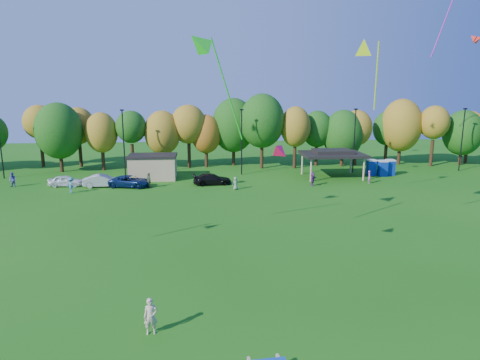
{
  "coord_description": "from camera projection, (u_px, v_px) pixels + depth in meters",
  "views": [
    {
      "loc": [
        -3.26,
        -18.61,
        11.63
      ],
      "look_at": [
        -1.15,
        6.0,
        6.41
      ],
      "focal_mm": 32.0,
      "sensor_mm": 36.0,
      "label": 1
    }
  ],
  "objects": [
    {
      "name": "ground",
      "position": [
        274.0,
        333.0,
        20.82
      ],
      "size": [
        160.0,
        160.0,
        0.0
      ],
      "primitive_type": "plane",
      "color": "#19600F",
      "rests_on": "ground"
    },
    {
      "name": "tree_line",
      "position": [
        218.0,
        129.0,
        63.88
      ],
      "size": [
        93.57,
        10.55,
        11.15
      ],
      "color": "black",
      "rests_on": "ground"
    },
    {
      "name": "lamp_posts",
      "position": [
        242.0,
        140.0,
        58.97
      ],
      "size": [
        64.5,
        0.25,
        9.09
      ],
      "color": "black",
      "rests_on": "ground"
    },
    {
      "name": "utility_building",
      "position": [
        153.0,
        167.0,
        56.69
      ],
      "size": [
        6.3,
        4.3,
        3.25
      ],
      "color": "tan",
      "rests_on": "ground"
    },
    {
      "name": "pavilion",
      "position": [
        332.0,
        154.0,
        57.4
      ],
      "size": [
        8.2,
        6.2,
        3.77
      ],
      "color": "tan",
      "rests_on": "ground"
    },
    {
      "name": "porta_potties",
      "position": [
        381.0,
        168.0,
        59.11
      ],
      "size": [
        3.75,
        1.9,
        2.18
      ],
      "color": "#0B2D97",
      "rests_on": "ground"
    },
    {
      "name": "kite_flyer",
      "position": [
        151.0,
        316.0,
        20.63
      ],
      "size": [
        0.71,
        0.51,
        1.83
      ],
      "primitive_type": "imported",
      "rotation": [
        0.0,
        0.0,
        0.11
      ],
      "color": "beige",
      "rests_on": "ground"
    },
    {
      "name": "car_a",
      "position": [
        66.0,
        181.0,
        52.47
      ],
      "size": [
        4.07,
        1.7,
        1.37
      ],
      "primitive_type": "imported",
      "rotation": [
        0.0,
        0.0,
        1.55
      ],
      "color": "white",
      "rests_on": "ground"
    },
    {
      "name": "car_b",
      "position": [
        103.0,
        181.0,
        52.12
      ],
      "size": [
        4.62,
        1.7,
        1.51
      ],
      "primitive_type": "imported",
      "rotation": [
        0.0,
        0.0,
        1.59
      ],
      "color": "#B0AFB5",
      "rests_on": "ground"
    },
    {
      "name": "car_c",
      "position": [
        130.0,
        181.0,
        52.1
      ],
      "size": [
        5.43,
        3.38,
        1.4
      ],
      "primitive_type": "imported",
      "rotation": [
        0.0,
        0.0,
        1.35
      ],
      "color": "navy",
      "rests_on": "ground"
    },
    {
      "name": "car_d",
      "position": [
        212.0,
        179.0,
        53.4
      ],
      "size": [
        4.91,
        2.4,
        1.37
      ],
      "primitive_type": "imported",
      "rotation": [
        0.0,
        0.0,
        1.67
      ],
      "color": "black",
      "rests_on": "ground"
    },
    {
      "name": "far_person_0",
      "position": [
        13.0,
        180.0,
        52.04
      ],
      "size": [
        1.05,
        0.93,
        1.8
      ],
      "primitive_type": "imported",
      "rotation": [
        0.0,
        0.0,
        5.95
      ],
      "color": "#5E50B1",
      "rests_on": "ground"
    },
    {
      "name": "far_person_1",
      "position": [
        235.0,
        183.0,
        50.69
      ],
      "size": [
        0.89,
        0.76,
        1.54
      ],
      "primitive_type": "imported",
      "rotation": [
        0.0,
        0.0,
        3.57
      ],
      "color": "#749F6D",
      "rests_on": "ground"
    },
    {
      "name": "far_person_2",
      "position": [
        313.0,
        179.0,
        52.73
      ],
      "size": [
        1.31,
        1.59,
        1.7
      ],
      "primitive_type": "imported",
      "rotation": [
        0.0,
        0.0,
        0.97
      ],
      "color": "#7C3682",
      "rests_on": "ground"
    },
    {
      "name": "far_person_3",
      "position": [
        369.0,
        177.0,
        54.13
      ],
      "size": [
        0.49,
        0.66,
        1.63
      ],
      "primitive_type": "imported",
      "rotation": [
        0.0,
        0.0,
        1.38
      ],
      "color": "#C15B9C",
      "rests_on": "ground"
    },
    {
      "name": "far_person_4",
      "position": [
        71.0,
        185.0,
        48.99
      ],
      "size": [
        1.37,
        1.25,
        1.84
      ],
      "primitive_type": "imported",
      "rotation": [
        0.0,
        0.0,
        2.52
      ],
      "color": "teal",
      "rests_on": "ground"
    },
    {
      "name": "far_person_5",
      "position": [
        149.0,
        180.0,
        51.57
      ],
      "size": [
        0.92,
        1.18,
        1.86
      ],
      "primitive_type": "imported",
      "rotation": [
        0.0,
        0.0,
        2.06
      ],
      "color": "#526A41",
      "rests_on": "ground"
    },
    {
      "name": "kite_3",
      "position": [
        474.0,
        38.0,
        38.88
      ],
      "size": [
        1.44,
        1.47,
        1.19
      ],
      "color": "red"
    },
    {
      "name": "kite_5",
      "position": [
        278.0,
        149.0,
        26.07
      ],
      "size": [
        1.52,
        1.64,
        1.34
      ],
      "color": "#FF0E52"
    },
    {
      "name": "kite_12",
      "position": [
        364.0,
        47.0,
        31.35
      ],
      "size": [
        1.89,
        3.33,
        5.49
      ],
      "color": "#DAFF1A"
    },
    {
      "name": "kite_13",
      "position": [
        199.0,
        44.0,
        28.49
      ],
      "size": [
        4.24,
        2.92,
        7.52
      ],
      "color": "#1AC71C"
    }
  ]
}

